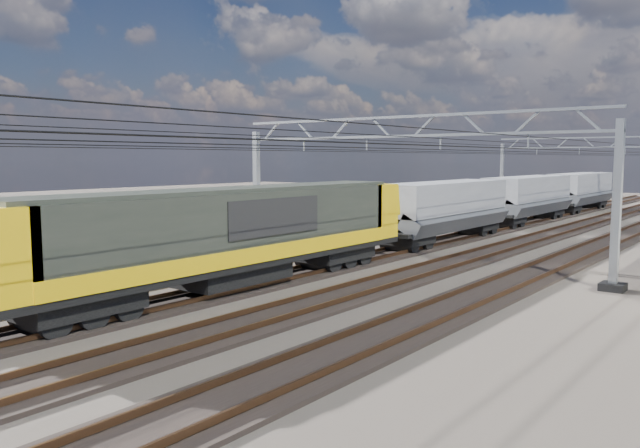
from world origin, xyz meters
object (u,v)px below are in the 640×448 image
Objects in this scene: catenary_gantry_far at (601,171)px; hopper_wagon_lead at (445,206)px; catenary_gantry_mid at (401,184)px; locomotive at (232,231)px; hopper_wagon_mid at (528,195)px; hopper_wagon_third at (580,189)px.

catenary_gantry_far is 1.53× the size of hopper_wagon_lead.
catenary_gantry_far is at bearing 85.83° from hopper_wagon_lead.
catenary_gantry_mid reaches higher than locomotive.
hopper_wagon_lead is 14.20m from hopper_wagon_mid.
catenary_gantry_mid is at bearing -90.00° from catenary_gantry_far.
hopper_wagon_lead is (-2.00, -27.46, -1.67)m from catenary_gantry_far.
hopper_wagon_third is at bearing 90.00° from hopper_wagon_mid.
catenary_gantry_mid is 1.53× the size of hopper_wagon_third.
hopper_wagon_lead is (-2.00, 8.54, -1.67)m from catenary_gantry_mid.
locomotive is at bearing -102.32° from catenary_gantry_mid.
catenary_gantry_far reaches higher than hopper_wagon_mid.
hopper_wagon_third is (-2.00, 0.94, -1.67)m from catenary_gantry_far.
locomotive reaches higher than hopper_wagon_lead.
catenary_gantry_mid is at bearing -86.90° from hopper_wagon_third.
catenary_gantry_mid and catenary_gantry_far have the same top height.
hopper_wagon_lead is (-0.00, 17.70, -0.09)m from locomotive.
catenary_gantry_mid is 9.50m from locomotive.
catenary_gantry_mid is 1.00× the size of catenary_gantry_far.
hopper_wagon_mid is (-2.00, 22.74, -1.67)m from catenary_gantry_mid.
locomotive reaches higher than hopper_wagon_third.
catenary_gantry_far is 1.53× the size of hopper_wagon_mid.
catenary_gantry_far is 27.58m from hopper_wagon_lead.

